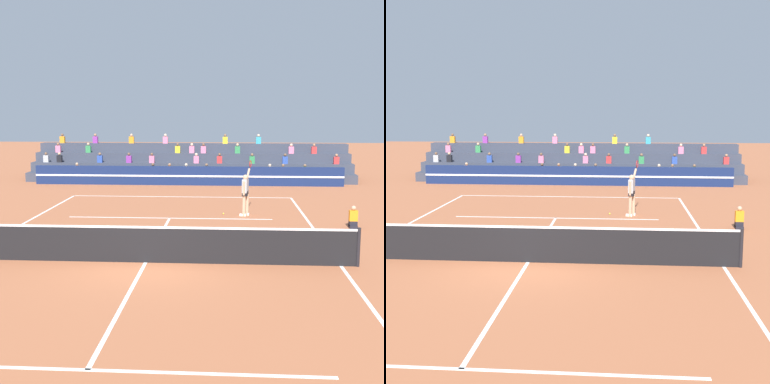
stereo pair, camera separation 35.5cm
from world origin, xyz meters
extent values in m
plane|color=#AD603D|center=(0.00, 0.00, 0.00)|extent=(120.00, 120.00, 0.00)
cube|color=white|center=(0.00, 11.90, 0.00)|extent=(11.00, 0.10, 0.01)
cube|color=white|center=(5.50, 0.00, 0.00)|extent=(0.10, 23.80, 0.01)
cube|color=white|center=(0.00, -6.43, 0.00)|extent=(8.25, 0.10, 0.01)
cube|color=white|center=(0.00, 6.43, 0.00)|extent=(8.25, 0.10, 0.01)
cube|color=white|center=(0.00, 0.00, 0.00)|extent=(0.10, 12.85, 0.01)
cylinder|color=black|center=(5.95, 0.00, 0.55)|extent=(0.10, 0.10, 1.10)
cube|color=black|center=(0.00, 0.00, 0.50)|extent=(11.90, 0.02, 1.00)
cube|color=white|center=(0.00, 0.00, 1.03)|extent=(11.90, 0.04, 0.06)
cube|color=navy|center=(0.00, 16.22, 0.55)|extent=(18.00, 0.24, 1.10)
cube|color=white|center=(0.00, 16.09, 0.55)|extent=(18.00, 0.02, 0.10)
cube|color=#383D4C|center=(0.00, 17.50, 0.28)|extent=(20.00, 0.95, 0.55)
cube|color=#B2B2B7|center=(4.85, 17.32, 0.77)|extent=(0.32, 0.22, 0.44)
sphere|color=beige|center=(4.85, 17.32, 1.09)|extent=(0.18, 0.18, 0.18)
cube|color=black|center=(-2.18, 17.32, 0.77)|extent=(0.32, 0.22, 0.44)
sphere|color=brown|center=(-2.18, 17.32, 1.09)|extent=(0.18, 0.18, 0.18)
cube|color=#B2B2B7|center=(-0.16, 17.32, 0.77)|extent=(0.32, 0.22, 0.44)
sphere|color=beige|center=(-0.16, 17.32, 1.09)|extent=(0.18, 0.18, 0.18)
cube|color=#2D4CA5|center=(1.07, 17.32, 0.77)|extent=(0.32, 0.22, 0.44)
sphere|color=brown|center=(1.07, 17.32, 1.09)|extent=(0.18, 0.18, 0.18)
cube|color=orange|center=(-6.86, 17.32, 0.77)|extent=(0.32, 0.22, 0.44)
sphere|color=tan|center=(-6.86, 17.32, 1.09)|extent=(0.18, 0.18, 0.18)
cube|color=#338C4C|center=(6.93, 17.32, 0.77)|extent=(0.32, 0.22, 0.44)
sphere|color=brown|center=(6.93, 17.32, 1.09)|extent=(0.18, 0.18, 0.18)
cube|color=silver|center=(5.64, 17.32, 0.77)|extent=(0.32, 0.22, 0.44)
sphere|color=brown|center=(5.64, 17.32, 1.09)|extent=(0.18, 0.18, 0.18)
cube|color=orange|center=(-1.17, 17.32, 0.77)|extent=(0.32, 0.22, 0.44)
sphere|color=#9E7051|center=(-1.17, 17.32, 1.09)|extent=(0.18, 0.18, 0.18)
cube|color=#383D4C|center=(0.00, 18.45, 0.55)|extent=(20.00, 0.95, 1.10)
cube|color=#338C4C|center=(3.83, 18.27, 1.32)|extent=(0.32, 0.22, 0.44)
sphere|color=brown|center=(3.83, 18.27, 1.64)|extent=(0.18, 0.18, 0.18)
cube|color=black|center=(-8.24, 18.27, 1.32)|extent=(0.32, 0.22, 0.44)
sphere|color=tan|center=(-8.24, 18.27, 1.64)|extent=(0.18, 0.18, 0.18)
cube|color=#2D4CA5|center=(-5.65, 18.27, 1.32)|extent=(0.32, 0.22, 0.44)
sphere|color=brown|center=(-5.65, 18.27, 1.64)|extent=(0.18, 0.18, 0.18)
cube|color=#B2B2B7|center=(-9.09, 18.27, 1.32)|extent=(0.32, 0.22, 0.44)
sphere|color=brown|center=(-9.09, 18.27, 1.64)|extent=(0.18, 0.18, 0.18)
cube|color=purple|center=(-3.81, 18.27, 1.32)|extent=(0.32, 0.22, 0.44)
sphere|color=brown|center=(-3.81, 18.27, 1.64)|extent=(0.18, 0.18, 0.18)
cube|color=pink|center=(-2.37, 18.27, 1.32)|extent=(0.32, 0.22, 0.44)
sphere|color=brown|center=(-2.37, 18.27, 1.64)|extent=(0.18, 0.18, 0.18)
cube|color=#2D4CA5|center=(5.85, 18.27, 1.32)|extent=(0.32, 0.22, 0.44)
sphere|color=brown|center=(5.85, 18.27, 1.64)|extent=(0.18, 0.18, 0.18)
cube|color=red|center=(1.84, 18.27, 1.32)|extent=(0.32, 0.22, 0.44)
sphere|color=brown|center=(1.84, 18.27, 1.64)|extent=(0.18, 0.18, 0.18)
cube|color=red|center=(8.95, 18.27, 1.32)|extent=(0.32, 0.22, 0.44)
sphere|color=#9E7051|center=(8.95, 18.27, 1.64)|extent=(0.18, 0.18, 0.18)
cube|color=pink|center=(0.40, 18.27, 1.32)|extent=(0.32, 0.22, 0.44)
sphere|color=beige|center=(0.40, 18.27, 1.64)|extent=(0.18, 0.18, 0.18)
cube|color=#383D4C|center=(0.00, 19.40, 0.83)|extent=(20.00, 0.95, 1.65)
cube|color=pink|center=(-8.59, 19.22, 1.87)|extent=(0.32, 0.22, 0.44)
sphere|color=brown|center=(-8.59, 19.22, 2.19)|extent=(0.18, 0.18, 0.18)
cube|color=yellow|center=(-0.84, 19.22, 1.87)|extent=(0.32, 0.22, 0.44)
sphere|color=brown|center=(-0.84, 19.22, 2.19)|extent=(0.18, 0.18, 0.18)
cube|color=pink|center=(0.06, 19.22, 1.87)|extent=(0.32, 0.22, 0.44)
sphere|color=beige|center=(0.06, 19.22, 2.19)|extent=(0.18, 0.18, 0.18)
cube|color=#338C4C|center=(2.95, 19.22, 1.87)|extent=(0.32, 0.22, 0.44)
sphere|color=tan|center=(2.95, 19.22, 2.19)|extent=(0.18, 0.18, 0.18)
cube|color=red|center=(7.73, 19.22, 1.87)|extent=(0.32, 0.22, 0.44)
sphere|color=#9E7051|center=(7.73, 19.22, 2.19)|extent=(0.18, 0.18, 0.18)
cube|color=#338C4C|center=(-6.62, 19.22, 1.87)|extent=(0.32, 0.22, 0.44)
sphere|color=tan|center=(-6.62, 19.22, 2.19)|extent=(0.18, 0.18, 0.18)
cube|color=pink|center=(0.80, 19.22, 1.87)|extent=(0.32, 0.22, 0.44)
sphere|color=brown|center=(0.80, 19.22, 2.19)|extent=(0.18, 0.18, 0.18)
cube|color=pink|center=(6.32, 19.22, 1.87)|extent=(0.32, 0.22, 0.44)
sphere|color=beige|center=(6.32, 19.22, 2.19)|extent=(0.18, 0.18, 0.18)
cube|color=#383D4C|center=(0.00, 20.35, 1.10)|extent=(20.00, 0.95, 2.20)
cube|color=orange|center=(-8.60, 20.17, 2.42)|extent=(0.32, 0.22, 0.44)
sphere|color=brown|center=(-8.60, 20.17, 2.74)|extent=(0.18, 0.18, 0.18)
cube|color=teal|center=(4.32, 20.17, 2.42)|extent=(0.32, 0.22, 0.44)
sphere|color=beige|center=(4.32, 20.17, 2.74)|extent=(0.18, 0.18, 0.18)
cube|color=yellow|center=(2.16, 20.17, 2.42)|extent=(0.32, 0.22, 0.44)
sphere|color=brown|center=(2.16, 20.17, 2.74)|extent=(0.18, 0.18, 0.18)
cube|color=pink|center=(-1.74, 20.17, 2.42)|extent=(0.32, 0.22, 0.44)
sphere|color=beige|center=(-1.74, 20.17, 2.74)|extent=(0.18, 0.18, 0.18)
cube|color=purple|center=(-6.38, 20.17, 2.42)|extent=(0.32, 0.22, 0.44)
sphere|color=#9E7051|center=(-6.38, 20.17, 2.74)|extent=(0.18, 0.18, 0.18)
cube|color=orange|center=(-3.97, 20.17, 2.42)|extent=(0.32, 0.22, 0.44)
sphere|color=tan|center=(-3.97, 20.17, 2.74)|extent=(0.18, 0.18, 0.18)
cube|color=black|center=(6.96, 5.01, 0.06)|extent=(0.28, 0.36, 0.12)
cube|color=black|center=(6.96, 5.01, 0.18)|extent=(0.28, 0.24, 0.18)
cube|color=orange|center=(6.96, 5.01, 0.47)|extent=(0.30, 0.18, 0.40)
sphere|color=tan|center=(6.96, 5.01, 0.76)|extent=(0.17, 0.17, 0.17)
cylinder|color=tan|center=(3.01, 7.06, 0.45)|extent=(0.14, 0.14, 0.90)
cylinder|color=tan|center=(3.15, 7.25, 0.45)|extent=(0.14, 0.14, 0.90)
cube|color=black|center=(3.05, 7.15, 0.94)|extent=(0.28, 0.36, 0.20)
cube|color=#B2B2B7|center=(3.05, 7.15, 1.24)|extent=(0.29, 0.40, 0.56)
sphere|color=tan|center=(3.05, 7.15, 1.60)|extent=(0.22, 0.22, 0.22)
cube|color=white|center=(2.97, 7.07, 0.04)|extent=(0.28, 0.19, 0.09)
cube|color=white|center=(3.11, 7.26, 0.04)|extent=(0.28, 0.19, 0.09)
cylinder|color=tan|center=(2.99, 6.92, 1.18)|extent=(0.09, 0.09, 0.56)
cylinder|color=tan|center=(3.17, 7.57, 1.67)|extent=(0.22, 0.50, 0.48)
cylinder|color=black|center=(3.25, 7.85, 1.95)|extent=(0.08, 0.18, 0.18)
torus|color=#B21E1E|center=(3.29, 7.97, 2.07)|extent=(0.15, 0.43, 0.44)
sphere|color=#C6DB33|center=(2.16, 7.37, 0.03)|extent=(0.07, 0.07, 0.07)
camera|label=1|loc=(2.29, -14.66, 4.27)|focal=50.00mm
camera|label=2|loc=(2.64, -14.63, 4.27)|focal=50.00mm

